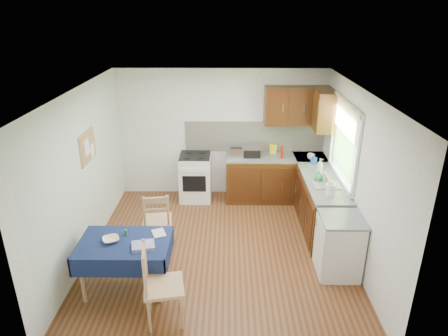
{
  "coord_description": "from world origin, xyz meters",
  "views": [
    {
      "loc": [
        0.14,
        -5.32,
        3.57
      ],
      "look_at": [
        0.07,
        0.34,
        1.25
      ],
      "focal_mm": 32.0,
      "sensor_mm": 36.0,
      "label": 1
    }
  ],
  "objects_px": {
    "chair_near": "(159,283)",
    "dining_table": "(125,249)",
    "kettle": "(330,189)",
    "dish_rack": "(326,184)",
    "toaster": "(236,153)",
    "chair_far": "(157,219)",
    "sandwich_press": "(252,151)"
  },
  "relations": [
    {
      "from": "toaster",
      "to": "sandwich_press",
      "type": "height_order",
      "value": "toaster"
    },
    {
      "from": "dining_table",
      "to": "toaster",
      "type": "bearing_deg",
      "value": 52.71
    },
    {
      "from": "chair_near",
      "to": "toaster",
      "type": "bearing_deg",
      "value": -26.84
    },
    {
      "from": "chair_near",
      "to": "dish_rack",
      "type": "xyz_separation_m",
      "value": [
        2.37,
        1.99,
        0.37
      ]
    },
    {
      "from": "dining_table",
      "to": "kettle",
      "type": "height_order",
      "value": "kettle"
    },
    {
      "from": "chair_far",
      "to": "chair_near",
      "type": "distance_m",
      "value": 1.59
    },
    {
      "from": "dining_table",
      "to": "sandwich_press",
      "type": "distance_m",
      "value": 3.27
    },
    {
      "from": "sandwich_press",
      "to": "dining_table",
      "type": "bearing_deg",
      "value": -115.65
    },
    {
      "from": "chair_near",
      "to": "dining_table",
      "type": "bearing_deg",
      "value": 31.28
    },
    {
      "from": "chair_near",
      "to": "chair_far",
      "type": "bearing_deg",
      "value": -0.16
    },
    {
      "from": "toaster",
      "to": "chair_far",
      "type": "bearing_deg",
      "value": -126.54
    },
    {
      "from": "toaster",
      "to": "chair_near",
      "type": "bearing_deg",
      "value": -106.69
    },
    {
      "from": "dining_table",
      "to": "kettle",
      "type": "xyz_separation_m",
      "value": [
        2.89,
        1.04,
        0.4
      ]
    },
    {
      "from": "kettle",
      "to": "dining_table",
      "type": "bearing_deg",
      "value": -160.3
    },
    {
      "from": "dish_rack",
      "to": "dining_table",
      "type": "bearing_deg",
      "value": -136.62
    },
    {
      "from": "toaster",
      "to": "dish_rack",
      "type": "xyz_separation_m",
      "value": [
        1.42,
        -1.26,
        -0.07
      ]
    },
    {
      "from": "dining_table",
      "to": "dish_rack",
      "type": "relative_size",
      "value": 2.82
    },
    {
      "from": "chair_far",
      "to": "kettle",
      "type": "distance_m",
      "value": 2.68
    },
    {
      "from": "chair_near",
      "to": "kettle",
      "type": "height_order",
      "value": "kettle"
    },
    {
      "from": "chair_near",
      "to": "sandwich_press",
      "type": "bearing_deg",
      "value": -31.04
    },
    {
      "from": "chair_near",
      "to": "dish_rack",
      "type": "distance_m",
      "value": 3.12
    },
    {
      "from": "dish_rack",
      "to": "toaster",
      "type": "bearing_deg",
      "value": 156.46
    },
    {
      "from": "sandwich_press",
      "to": "chair_near",
      "type": "bearing_deg",
      "value": -102.73
    },
    {
      "from": "dish_rack",
      "to": "kettle",
      "type": "relative_size",
      "value": 1.72
    },
    {
      "from": "chair_near",
      "to": "dish_rack",
      "type": "bearing_deg",
      "value": -60.46
    },
    {
      "from": "toaster",
      "to": "kettle",
      "type": "bearing_deg",
      "value": -49.35
    },
    {
      "from": "chair_near",
      "to": "kettle",
      "type": "relative_size",
      "value": 4.26
    },
    {
      "from": "dish_rack",
      "to": "kettle",
      "type": "height_order",
      "value": "kettle"
    },
    {
      "from": "dining_table",
      "to": "dish_rack",
      "type": "bearing_deg",
      "value": 17.64
    },
    {
      "from": "sandwich_press",
      "to": "dish_rack",
      "type": "height_order",
      "value": "dish_rack"
    },
    {
      "from": "dining_table",
      "to": "chair_near",
      "type": "distance_m",
      "value": 0.82
    },
    {
      "from": "toaster",
      "to": "sandwich_press",
      "type": "relative_size",
      "value": 0.82
    }
  ]
}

